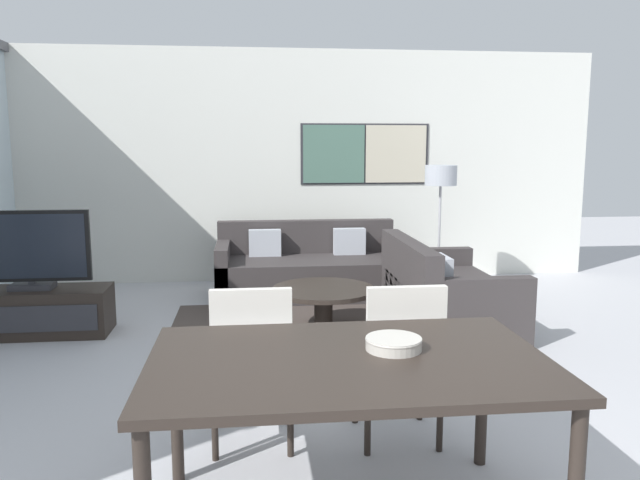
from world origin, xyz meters
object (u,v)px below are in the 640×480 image
at_px(fruit_bowl, 394,343).
at_px(floor_lamp, 441,185).
at_px(dining_table, 348,373).
at_px(tv_console, 34,312).
at_px(sofa_main, 308,270).
at_px(dining_chair_left, 252,359).
at_px(coffee_table, 323,299).
at_px(television, 30,251).
at_px(sofa_side, 440,297).
at_px(dining_chair_centre, 400,356).

height_order(fruit_bowl, floor_lamp, floor_lamp).
bearing_deg(dining_table, fruit_bowl, 19.21).
height_order(tv_console, floor_lamp, floor_lamp).
distance_m(sofa_main, dining_chair_left, 3.64).
distance_m(coffee_table, fruit_bowl, 2.88).
relative_size(tv_console, dining_table, 0.77).
bearing_deg(sofa_main, coffee_table, -90.00).
bearing_deg(television, dining_chair_left, -50.54).
height_order(sofa_side, fruit_bowl, fruit_bowl).
height_order(tv_console, dining_table, dining_table).
xyz_separation_m(television, sofa_main, (2.55, 1.26, -0.48)).
distance_m(dining_table, dining_chair_centre, 0.87).
bearing_deg(floor_lamp, dining_chair_left, -121.54).
bearing_deg(tv_console, dining_table, -53.16).
relative_size(dining_chair_centre, floor_lamp, 0.64).
distance_m(television, coffee_table, 2.59).
xyz_separation_m(dining_table, fruit_bowl, (0.21, 0.07, 0.10)).
height_order(sofa_main, fruit_bowl, fruit_bowl).
bearing_deg(dining_chair_centre, tv_console, 139.19).
bearing_deg(dining_chair_left, television, 129.46).
bearing_deg(floor_lamp, sofa_side, -106.04).
bearing_deg(floor_lamp, dining_chair_centre, -110.34).
distance_m(sofa_main, fruit_bowl, 4.30).
xyz_separation_m(tv_console, dining_table, (2.31, -3.08, 0.50)).
xyz_separation_m(television, dining_table, (2.31, -3.08, -0.05)).
xyz_separation_m(dining_chair_left, dining_chair_centre, (0.81, -0.03, 0.00)).
height_order(television, dining_chair_centre, television).
distance_m(dining_table, fruit_bowl, 0.25).
bearing_deg(television, sofa_side, -1.67).
relative_size(television, fruit_bowl, 4.10).
bearing_deg(tv_console, floor_lamp, 15.24).
bearing_deg(sofa_side, television, 88.33).
bearing_deg(fruit_bowl, dining_chair_centre, 73.58).
height_order(sofa_side, dining_chair_left, dining_chair_left).
relative_size(fruit_bowl, floor_lamp, 0.17).
bearing_deg(television, fruit_bowl, -50.07).
relative_size(sofa_main, coffee_table, 2.20).
relative_size(dining_table, floor_lamp, 1.16).
height_order(television, dining_chair_left, television).
relative_size(sofa_main, dining_table, 1.21).
xyz_separation_m(sofa_main, sofa_side, (1.10, -1.37, -0.00)).
distance_m(television, fruit_bowl, 3.93).
distance_m(dining_chair_left, fruit_bowl, 0.98).
relative_size(dining_table, dining_chair_left, 1.81).
height_order(coffee_table, dining_chair_centre, dining_chair_centre).
height_order(tv_console, fruit_bowl, fruit_bowl).
xyz_separation_m(sofa_side, dining_chair_left, (-1.74, -2.21, 0.24)).
bearing_deg(dining_chair_left, sofa_side, 51.69).
xyz_separation_m(sofa_main, dining_table, (-0.24, -4.34, 0.44)).
relative_size(coffee_table, dining_table, 0.55).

